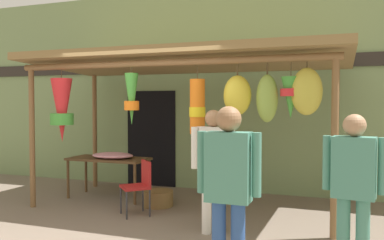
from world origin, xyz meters
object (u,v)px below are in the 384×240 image
(passerby_at_right, at_px, (213,161))
(flower_heap_on_table, at_px, (113,155))
(vendor_in_orange, at_px, (354,182))
(folding_chair, at_px, (140,183))
(shopper_by_bananas, at_px, (228,183))
(display_table, at_px, (109,162))
(wicker_basket_by_table, at_px, (158,198))

(passerby_at_right, bearing_deg, flower_heap_on_table, 150.70)
(flower_heap_on_table, bearing_deg, vendor_in_orange, -28.68)
(folding_chair, height_order, shopper_by_bananas, shopper_by_bananas)
(display_table, bearing_deg, folding_chair, -38.08)
(wicker_basket_by_table, height_order, vendor_in_orange, vendor_in_orange)
(folding_chair, bearing_deg, flower_heap_on_table, 139.81)
(folding_chair, relative_size, passerby_at_right, 0.51)
(display_table, distance_m, flower_heap_on_table, 0.17)
(shopper_by_bananas, bearing_deg, display_table, 136.04)
(wicker_basket_by_table, bearing_deg, vendor_in_orange, -33.24)
(display_table, xyz_separation_m, wicker_basket_by_table, (1.10, -0.24, -0.53))
(display_table, xyz_separation_m, flower_heap_on_table, (0.11, -0.03, 0.13))
(display_table, bearing_deg, vendor_in_orange, -28.34)
(flower_heap_on_table, relative_size, shopper_by_bananas, 0.46)
(vendor_in_orange, bearing_deg, wicker_basket_by_table, 146.76)
(folding_chair, xyz_separation_m, passerby_at_right, (1.34, -0.48, 0.47))
(shopper_by_bananas, bearing_deg, vendor_in_orange, 33.73)
(shopper_by_bananas, distance_m, passerby_at_right, 1.74)
(folding_chair, height_order, passerby_at_right, passerby_at_right)
(display_table, relative_size, wicker_basket_by_table, 2.81)
(passerby_at_right, bearing_deg, shopper_by_bananas, -68.49)
(display_table, relative_size, vendor_in_orange, 0.91)
(flower_heap_on_table, height_order, vendor_in_orange, vendor_in_orange)
(wicker_basket_by_table, relative_size, passerby_at_right, 0.32)
(folding_chair, bearing_deg, display_table, 141.92)
(vendor_in_orange, height_order, shopper_by_bananas, shopper_by_bananas)
(folding_chair, height_order, vendor_in_orange, vendor_in_orange)
(display_table, xyz_separation_m, shopper_by_bananas, (3.04, -2.94, 0.35))
(folding_chair, xyz_separation_m, wicker_basket_by_table, (0.03, 0.59, -0.37))
(display_table, bearing_deg, passerby_at_right, -28.70)
(vendor_in_orange, distance_m, passerby_at_right, 1.93)
(folding_chair, bearing_deg, vendor_in_orange, -24.41)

